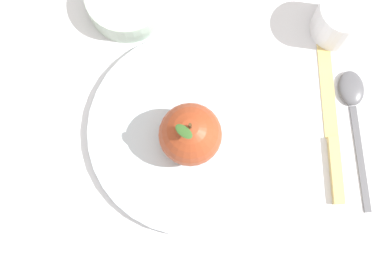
% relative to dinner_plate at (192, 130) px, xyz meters
% --- Properties ---
extents(ground_plane, '(2.40, 2.40, 0.00)m').
position_rel_dinner_plate_xyz_m(ground_plane, '(-0.03, 0.02, -0.01)').
color(ground_plane, silver).
extents(dinner_plate, '(0.27, 0.27, 0.01)m').
position_rel_dinner_plate_xyz_m(dinner_plate, '(0.00, 0.00, 0.00)').
color(dinner_plate, silver).
rests_on(dinner_plate, ground_plane).
extents(apple, '(0.08, 0.08, 0.09)m').
position_rel_dinner_plate_xyz_m(apple, '(0.01, 0.01, 0.04)').
color(apple, '#9E3D1E').
rests_on(apple, dinner_plate).
extents(cup, '(0.07, 0.07, 0.06)m').
position_rel_dinner_plate_xyz_m(cup, '(-0.24, 0.04, 0.03)').
color(cup, white).
rests_on(cup, ground_plane).
extents(knife, '(0.16, 0.17, 0.01)m').
position_rel_dinner_plate_xyz_m(knife, '(-0.12, 0.13, -0.00)').
color(knife, '#D8B766').
rests_on(knife, ground_plane).
extents(spoon, '(0.14, 0.15, 0.01)m').
position_rel_dinner_plate_xyz_m(spoon, '(-0.17, 0.13, -0.00)').
color(spoon, '#59595E').
rests_on(spoon, ground_plane).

